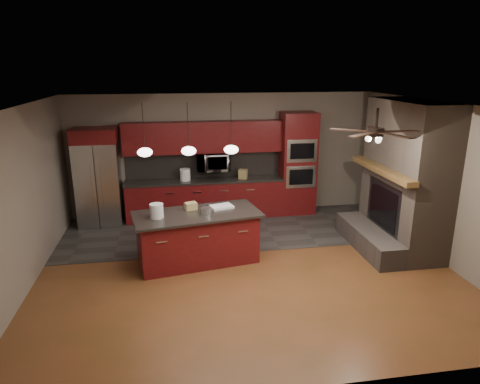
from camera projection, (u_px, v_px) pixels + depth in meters
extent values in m
plane|color=brown|center=(246.00, 267.00, 7.49)|extent=(7.00, 7.00, 0.00)
cube|color=white|center=(247.00, 105.00, 6.70)|extent=(7.00, 6.00, 0.02)
cube|color=slate|center=(224.00, 155.00, 9.93)|extent=(7.00, 0.02, 2.80)
cube|color=slate|center=(439.00, 181.00, 7.64)|extent=(0.02, 6.00, 2.80)
cube|color=slate|center=(22.00, 201.00, 6.55)|extent=(0.02, 6.00, 2.80)
cube|color=#34312E|center=(231.00, 229.00, 9.20)|extent=(7.00, 2.40, 0.01)
cube|color=brown|center=(406.00, 177.00, 7.96)|extent=(0.80, 2.00, 2.80)
cube|color=#504842|center=(368.00, 239.00, 8.20)|extent=(0.50, 2.00, 0.40)
cube|color=#2D2D30|center=(384.00, 207.00, 8.06)|extent=(0.05, 1.20, 0.95)
cube|color=black|center=(383.00, 207.00, 8.06)|extent=(0.02, 1.00, 0.75)
cube|color=brown|center=(382.00, 170.00, 7.84)|extent=(0.22, 2.10, 0.10)
cube|color=#601113|center=(205.00, 199.00, 9.85)|extent=(3.55, 0.60, 0.86)
cube|color=black|center=(205.00, 180.00, 9.72)|extent=(3.59, 0.64, 0.04)
cube|color=black|center=(203.00, 164.00, 9.90)|extent=(3.55, 0.03, 0.60)
cube|color=#601113|center=(203.00, 137.00, 9.57)|extent=(3.55, 0.35, 0.70)
cube|color=#601113|center=(297.00, 164.00, 9.97)|extent=(0.80, 0.60, 2.38)
cube|color=silver|center=(301.00, 177.00, 9.75)|extent=(0.70, 0.03, 0.52)
cube|color=black|center=(301.00, 177.00, 9.74)|extent=(0.55, 0.02, 0.35)
cube|color=silver|center=(302.00, 151.00, 9.58)|extent=(0.70, 0.03, 0.52)
cube|color=black|center=(302.00, 151.00, 9.56)|extent=(0.55, 0.02, 0.35)
imported|color=silver|center=(213.00, 162.00, 9.68)|extent=(0.73, 0.41, 0.50)
cube|color=silver|center=(99.00, 184.00, 9.28)|extent=(0.92, 0.72, 1.83)
cube|color=#2D2D30|center=(96.00, 189.00, 8.93)|extent=(0.02, 0.02, 1.81)
cube|color=silver|center=(91.00, 187.00, 8.89)|extent=(0.03, 0.03, 0.92)
cube|color=silver|center=(101.00, 186.00, 8.92)|extent=(0.03, 0.03, 0.92)
cube|color=#601113|center=(94.00, 135.00, 8.97)|extent=(0.92, 0.72, 0.30)
cube|color=#601113|center=(198.00, 239.00, 7.59)|extent=(2.16, 1.19, 0.88)
cube|color=black|center=(197.00, 214.00, 7.46)|extent=(2.33, 1.36, 0.04)
cylinder|color=silver|center=(157.00, 211.00, 7.19)|extent=(0.32, 0.32, 0.25)
cylinder|color=silver|center=(206.00, 211.00, 7.39)|extent=(0.21, 0.21, 0.12)
cube|color=white|center=(222.00, 207.00, 7.74)|extent=(0.45, 0.37, 0.04)
cube|color=tan|center=(191.00, 206.00, 7.62)|extent=(0.24, 0.20, 0.13)
cylinder|color=white|center=(185.00, 175.00, 9.61)|extent=(0.30, 0.30, 0.27)
cube|color=olive|center=(243.00, 174.00, 9.78)|extent=(0.24, 0.21, 0.21)
cylinder|color=black|center=(143.00, 126.00, 7.21)|extent=(0.01, 0.01, 0.78)
ellipsoid|color=white|center=(145.00, 152.00, 7.34)|extent=(0.26, 0.26, 0.16)
cylinder|color=black|center=(188.00, 125.00, 7.33)|extent=(0.01, 0.01, 0.78)
ellipsoid|color=white|center=(189.00, 151.00, 7.46)|extent=(0.26, 0.26, 0.16)
cylinder|color=black|center=(231.00, 124.00, 7.45)|extent=(0.01, 0.01, 0.78)
ellipsoid|color=white|center=(231.00, 150.00, 7.58)|extent=(0.26, 0.26, 0.16)
cylinder|color=black|center=(377.00, 118.00, 6.26)|extent=(0.04, 0.04, 0.30)
cylinder|color=black|center=(376.00, 132.00, 6.32)|extent=(0.24, 0.24, 0.12)
cube|color=#312013|center=(400.00, 131.00, 6.38)|extent=(0.60, 0.12, 0.01)
cube|color=#312013|center=(372.00, 128.00, 6.68)|extent=(0.30, 0.61, 0.01)
cube|color=#312013|center=(350.00, 130.00, 6.48)|extent=(0.56, 0.45, 0.01)
cube|color=#312013|center=(363.00, 135.00, 6.06)|extent=(0.56, 0.45, 0.01)
cube|color=#312013|center=(396.00, 135.00, 6.00)|extent=(0.30, 0.61, 0.01)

